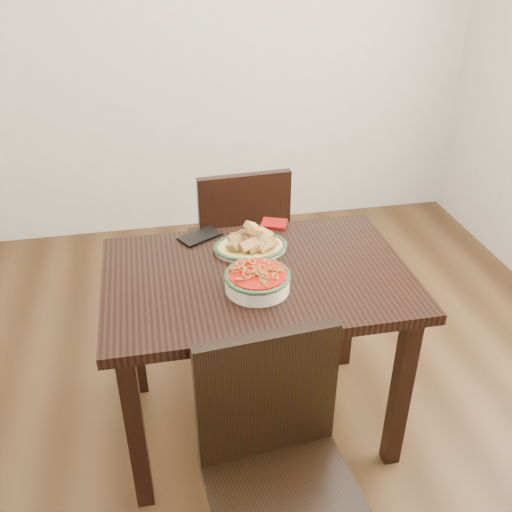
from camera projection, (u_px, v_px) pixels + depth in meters
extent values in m
plane|color=#352111|center=(253.00, 402.00, 2.53)|extent=(3.50, 3.50, 0.00)
cube|color=beige|center=(195.00, 26.00, 3.33)|extent=(3.50, 0.10, 2.60)
cube|color=black|center=(257.00, 278.00, 2.06)|extent=(1.10, 0.73, 0.04)
cube|color=black|center=(136.00, 432.00, 1.93)|extent=(0.06, 0.06, 0.71)
cube|color=black|center=(400.00, 392.00, 2.09)|extent=(0.06, 0.06, 0.71)
cube|color=black|center=(133.00, 327.00, 2.42)|extent=(0.06, 0.06, 0.71)
cube|color=black|center=(347.00, 301.00, 2.58)|extent=(0.06, 0.06, 0.71)
cube|color=black|center=(236.00, 245.00, 2.86)|extent=(0.44, 0.44, 0.04)
cube|color=black|center=(260.00, 262.00, 3.16)|extent=(0.04, 0.04, 0.41)
cube|color=black|center=(199.00, 270.00, 3.08)|extent=(0.04, 0.04, 0.41)
cube|color=black|center=(278.00, 296.00, 2.88)|extent=(0.04, 0.04, 0.41)
cube|color=black|center=(211.00, 306.00, 2.80)|extent=(0.04, 0.04, 0.41)
cube|color=black|center=(245.00, 220.00, 2.58)|extent=(0.42, 0.06, 0.44)
cube|color=black|center=(287.00, 503.00, 1.61)|extent=(0.46, 0.46, 0.04)
cube|color=black|center=(316.00, 490.00, 1.91)|extent=(0.04, 0.04, 0.41)
cube|color=black|center=(267.00, 395.00, 1.64)|extent=(0.42, 0.08, 0.44)
ellipsoid|color=beige|center=(250.00, 248.00, 2.19)|extent=(0.28, 0.21, 0.02)
ellipsoid|color=gold|center=(250.00, 246.00, 2.19)|extent=(0.27, 0.20, 0.01)
torus|color=#17331D|center=(250.00, 246.00, 2.19)|extent=(0.22, 0.22, 0.01)
cylinder|color=#EDE4C8|center=(257.00, 282.00, 1.95)|extent=(0.22, 0.22, 0.06)
torus|color=#18361C|center=(257.00, 275.00, 1.93)|extent=(0.23, 0.23, 0.02)
cylinder|color=#9A1107|center=(257.00, 274.00, 1.93)|extent=(0.20, 0.20, 0.01)
cube|color=black|center=(200.00, 236.00, 2.27)|extent=(0.19, 0.16, 0.01)
cube|color=maroon|center=(274.00, 224.00, 2.37)|extent=(0.13, 0.12, 0.01)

